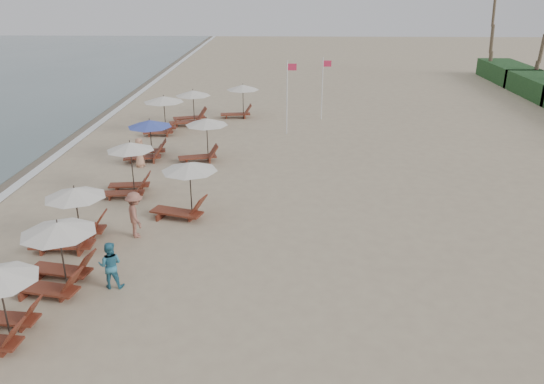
{
  "coord_description": "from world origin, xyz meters",
  "views": [
    {
      "loc": [
        1.31,
        -14.83,
        8.86
      ],
      "look_at": [
        0.75,
        4.35,
        1.3
      ],
      "focal_mm": 35.54,
      "sensor_mm": 36.0,
      "label": 1
    }
  ],
  "objects_px": {
    "lounger_station_2": "(70,219)",
    "flag_pole_near": "(288,94)",
    "lounger_station_6": "(190,108)",
    "inland_station_2": "(239,98)",
    "beachgoer_far_b": "(140,152)",
    "lounger_station_3": "(128,169)",
    "beachgoer_mid_b": "(135,215)",
    "inland_station_1": "(203,135)",
    "lounger_station_1": "(54,256)",
    "beachgoer_mid_a": "(110,265)",
    "inland_station_0": "(183,186)",
    "lounger_station_5": "(162,113)",
    "lounger_station_4": "(147,139)"
  },
  "relations": [
    {
      "from": "lounger_station_2",
      "to": "flag_pole_near",
      "type": "relative_size",
      "value": 0.6
    },
    {
      "from": "lounger_station_6",
      "to": "inland_station_2",
      "type": "bearing_deg",
      "value": 32.59
    },
    {
      "from": "beachgoer_far_b",
      "to": "flag_pole_near",
      "type": "height_order",
      "value": "flag_pole_near"
    },
    {
      "from": "lounger_station_3",
      "to": "flag_pole_near",
      "type": "height_order",
      "value": "flag_pole_near"
    },
    {
      "from": "lounger_station_3",
      "to": "lounger_station_2",
      "type": "bearing_deg",
      "value": -98.08
    },
    {
      "from": "lounger_station_6",
      "to": "beachgoer_mid_b",
      "type": "relative_size",
      "value": 1.59
    },
    {
      "from": "inland_station_1",
      "to": "lounger_station_1",
      "type": "bearing_deg",
      "value": -101.71
    },
    {
      "from": "lounger_station_6",
      "to": "lounger_station_3",
      "type": "bearing_deg",
      "value": -92.5
    },
    {
      "from": "beachgoer_mid_a",
      "to": "lounger_station_2",
      "type": "bearing_deg",
      "value": -53.76
    },
    {
      "from": "inland_station_1",
      "to": "inland_station_2",
      "type": "bearing_deg",
      "value": 83.58
    },
    {
      "from": "inland_station_1",
      "to": "flag_pole_near",
      "type": "relative_size",
      "value": 0.61
    },
    {
      "from": "lounger_station_1",
      "to": "lounger_station_6",
      "type": "height_order",
      "value": "lounger_station_6"
    },
    {
      "from": "lounger_station_3",
      "to": "beachgoer_far_b",
      "type": "xyz_separation_m",
      "value": [
        -0.49,
        3.79,
        -0.43
      ]
    },
    {
      "from": "lounger_station_2",
      "to": "inland_station_1",
      "type": "height_order",
      "value": "inland_station_1"
    },
    {
      "from": "inland_station_0",
      "to": "inland_station_1",
      "type": "bearing_deg",
      "value": 92.48
    },
    {
      "from": "lounger_station_5",
      "to": "beachgoer_far_b",
      "type": "height_order",
      "value": "lounger_station_5"
    },
    {
      "from": "lounger_station_2",
      "to": "flag_pole_near",
      "type": "distance_m",
      "value": 17.09
    },
    {
      "from": "lounger_station_2",
      "to": "beachgoer_mid_a",
      "type": "relative_size",
      "value": 1.77
    },
    {
      "from": "lounger_station_6",
      "to": "flag_pole_near",
      "type": "bearing_deg",
      "value": -19.45
    },
    {
      "from": "inland_station_2",
      "to": "lounger_station_2",
      "type": "bearing_deg",
      "value": -102.62
    },
    {
      "from": "beachgoer_far_b",
      "to": "lounger_station_6",
      "type": "bearing_deg",
      "value": 1.34
    },
    {
      "from": "lounger_station_3",
      "to": "beachgoer_mid_b",
      "type": "height_order",
      "value": "lounger_station_3"
    },
    {
      "from": "lounger_station_1",
      "to": "beachgoer_mid_b",
      "type": "height_order",
      "value": "lounger_station_1"
    },
    {
      "from": "lounger_station_1",
      "to": "lounger_station_4",
      "type": "distance_m",
      "value": 12.88
    },
    {
      "from": "inland_station_2",
      "to": "beachgoer_mid_b",
      "type": "height_order",
      "value": "inland_station_2"
    },
    {
      "from": "beachgoer_mid_b",
      "to": "beachgoer_far_b",
      "type": "height_order",
      "value": "beachgoer_mid_b"
    },
    {
      "from": "lounger_station_4",
      "to": "inland_station_0",
      "type": "bearing_deg",
      "value": -65.99
    },
    {
      "from": "lounger_station_4",
      "to": "lounger_station_6",
      "type": "xyz_separation_m",
      "value": [
        0.97,
        7.49,
        -0.03
      ]
    },
    {
      "from": "lounger_station_1",
      "to": "beachgoer_mid_b",
      "type": "relative_size",
      "value": 1.52
    },
    {
      "from": "lounger_station_6",
      "to": "inland_station_1",
      "type": "xyz_separation_m",
      "value": [
        2.03,
        -7.69,
        0.32
      ]
    },
    {
      "from": "inland_station_2",
      "to": "beachgoer_mid_a",
      "type": "distance_m",
      "value": 22.41
    },
    {
      "from": "beachgoer_mid_b",
      "to": "lounger_station_1",
      "type": "bearing_deg",
      "value": 129.95
    },
    {
      "from": "lounger_station_2",
      "to": "beachgoer_mid_b",
      "type": "distance_m",
      "value": 2.24
    },
    {
      "from": "beachgoer_far_b",
      "to": "inland_station_1",
      "type": "bearing_deg",
      "value": -62.11
    },
    {
      "from": "lounger_station_1",
      "to": "inland_station_1",
      "type": "bearing_deg",
      "value": 78.29
    },
    {
      "from": "lounger_station_3",
      "to": "inland_station_1",
      "type": "xyz_separation_m",
      "value": [
        2.57,
        4.9,
        0.19
      ]
    },
    {
      "from": "flag_pole_near",
      "to": "lounger_station_2",
      "type": "bearing_deg",
      "value": -116.75
    },
    {
      "from": "lounger_station_2",
      "to": "beachgoer_mid_a",
      "type": "bearing_deg",
      "value": -51.06
    },
    {
      "from": "lounger_station_2",
      "to": "inland_station_2",
      "type": "xyz_separation_m",
      "value": [
        4.36,
        19.46,
        0.36
      ]
    },
    {
      "from": "inland_station_0",
      "to": "beachgoer_far_b",
      "type": "relative_size",
      "value": 1.88
    },
    {
      "from": "lounger_station_2",
      "to": "beachgoer_mid_a",
      "type": "distance_m",
      "value": 3.66
    },
    {
      "from": "lounger_station_4",
      "to": "inland_station_2",
      "type": "distance_m",
      "value": 10.33
    },
    {
      "from": "lounger_station_4",
      "to": "inland_station_2",
      "type": "relative_size",
      "value": 0.95
    },
    {
      "from": "lounger_station_4",
      "to": "beachgoer_mid_a",
      "type": "relative_size",
      "value": 1.74
    },
    {
      "from": "inland_station_2",
      "to": "beachgoer_far_b",
      "type": "relative_size",
      "value": 1.84
    },
    {
      "from": "inland_station_0",
      "to": "beachgoer_far_b",
      "type": "distance_m",
      "value": 7.03
    },
    {
      "from": "lounger_station_2",
      "to": "lounger_station_3",
      "type": "xyz_separation_m",
      "value": [
        0.69,
        4.89,
        0.2
      ]
    },
    {
      "from": "lounger_station_1",
      "to": "lounger_station_5",
      "type": "relative_size",
      "value": 1.03
    },
    {
      "from": "lounger_station_1",
      "to": "inland_station_2",
      "type": "bearing_deg",
      "value": 80.56
    },
    {
      "from": "inland_station_1",
      "to": "flag_pole_near",
      "type": "bearing_deg",
      "value": 50.95
    }
  ]
}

